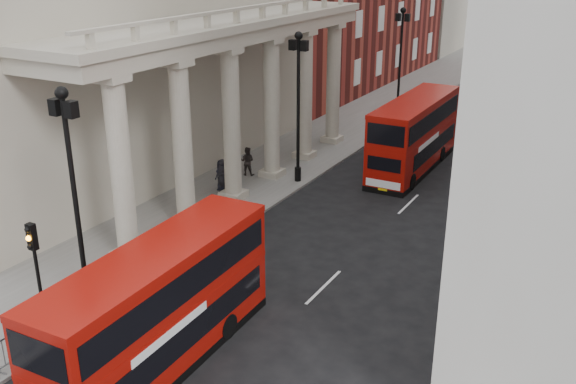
% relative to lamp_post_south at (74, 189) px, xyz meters
% --- Properties ---
extents(ground, '(260.00, 260.00, 0.00)m').
position_rel_lamp_post_south_xyz_m(ground, '(0.60, -4.00, -4.91)').
color(ground, black).
rests_on(ground, ground).
extents(sidewalk_west, '(6.00, 140.00, 0.12)m').
position_rel_lamp_post_south_xyz_m(sidewalk_west, '(-2.40, 26.00, -4.85)').
color(sidewalk_west, slate).
rests_on(sidewalk_west, ground).
extents(kerb, '(0.20, 140.00, 0.14)m').
position_rel_lamp_post_south_xyz_m(kerb, '(0.55, 26.00, -4.84)').
color(kerb, slate).
rests_on(kerb, ground).
extents(portico_building, '(9.00, 28.00, 12.00)m').
position_rel_lamp_post_south_xyz_m(portico_building, '(-9.90, 14.00, 1.09)').
color(portico_building, '#AAA28E').
rests_on(portico_building, ground).
extents(lamp_post_south, '(1.05, 0.44, 8.32)m').
position_rel_lamp_post_south_xyz_m(lamp_post_south, '(0.00, 0.00, 0.00)').
color(lamp_post_south, black).
rests_on(lamp_post_south, sidewalk_west).
extents(lamp_post_mid, '(1.05, 0.44, 8.32)m').
position_rel_lamp_post_south_xyz_m(lamp_post_mid, '(0.00, 16.00, 0.00)').
color(lamp_post_mid, black).
rests_on(lamp_post_mid, sidewalk_west).
extents(lamp_post_north, '(1.05, 0.44, 8.32)m').
position_rel_lamp_post_south_xyz_m(lamp_post_north, '(0.00, 32.00, 0.00)').
color(lamp_post_north, black).
rests_on(lamp_post_north, sidewalk_west).
extents(traffic_light, '(0.28, 0.33, 4.30)m').
position_rel_lamp_post_south_xyz_m(traffic_light, '(0.10, -2.02, -1.80)').
color(traffic_light, black).
rests_on(traffic_light, sidewalk_west).
extents(crowd_barriers, '(0.50, 18.75, 1.10)m').
position_rel_lamp_post_south_xyz_m(crowd_barriers, '(0.25, -1.77, -4.24)').
color(crowd_barriers, gray).
rests_on(crowd_barriers, sidewalk_west).
extents(bus_near, '(2.53, 9.45, 4.05)m').
position_rel_lamp_post_south_xyz_m(bus_near, '(4.30, -0.97, -2.79)').
color(bus_near, '#960D06').
rests_on(bus_near, ground).
extents(bus_far, '(2.48, 9.93, 4.28)m').
position_rel_lamp_post_south_xyz_m(bus_far, '(4.88, 21.51, -2.68)').
color(bus_far, '#9A0D07').
rests_on(bus_far, ground).
extents(pedestrian_a, '(0.77, 0.59, 1.87)m').
position_rel_lamp_post_south_xyz_m(pedestrian_a, '(-2.68, 12.36, -3.85)').
color(pedestrian_a, black).
rests_on(pedestrian_a, sidewalk_west).
extents(pedestrian_b, '(0.96, 0.83, 1.68)m').
position_rel_lamp_post_south_xyz_m(pedestrian_b, '(-3.03, 15.43, -3.95)').
color(pedestrian_b, black).
rests_on(pedestrian_b, sidewalk_west).
extents(pedestrian_c, '(0.94, 0.71, 1.74)m').
position_rel_lamp_post_south_xyz_m(pedestrian_c, '(-2.88, 12.65, -3.92)').
color(pedestrian_c, black).
rests_on(pedestrian_c, sidewalk_west).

